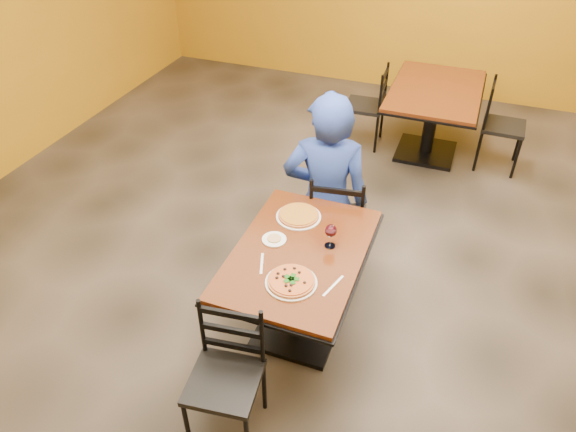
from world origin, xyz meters
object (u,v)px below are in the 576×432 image
at_px(chair_main_near, 224,383).
at_px(pizza_far, 299,215).
at_px(table_main, 299,274).
at_px(pizza_main, 291,281).
at_px(plate_far, 299,217).
at_px(wine_glass, 331,235).
at_px(plate_main, 291,283).
at_px(chair_main_far, 338,219).
at_px(side_plate, 274,239).
at_px(diner, 327,178).
at_px(chair_second_left, 365,106).
at_px(chair_second_right, 504,127).
at_px(table_second, 433,106).

xyz_separation_m(chair_main_near, pizza_far, (0.01, 1.19, 0.34)).
height_order(table_main, pizza_far, pizza_far).
height_order(table_main, pizza_main, pizza_main).
bearing_deg(plate_far, wine_glass, -36.50).
xyz_separation_m(plate_far, wine_glass, (0.29, -0.21, 0.08)).
bearing_deg(plate_main, chair_main_far, 90.73).
bearing_deg(pizza_main, pizza_far, 105.78).
xyz_separation_m(pizza_far, side_plate, (-0.07, -0.29, -0.02)).
bearing_deg(chair_main_near, wine_glass, 65.46).
height_order(diner, wine_glass, diner).
bearing_deg(table_main, chair_second_left, 95.15).
relative_size(table_main, diner, 0.86).
relative_size(table_main, chair_second_left, 1.39).
bearing_deg(chair_main_near, chair_main_far, 76.75).
bearing_deg(chair_second_left, pizza_far, 0.23).
height_order(pizza_far, side_plate, pizza_far).
distance_m(table_main, wine_glass, 0.35).
bearing_deg(chair_second_left, plate_far, 0.23).
relative_size(diner, pizza_main, 5.04).
height_order(table_main, side_plate, side_plate).
relative_size(plate_far, pizza_far, 1.11).
bearing_deg(plate_main, wine_glass, 74.33).
height_order(chair_second_right, plate_far, chair_second_right).
bearing_deg(diner, pizza_main, 83.82).
bearing_deg(pizza_main, plate_far, 105.78).
bearing_deg(side_plate, chair_main_far, 72.96).
bearing_deg(plate_far, chair_second_right, 62.74).
height_order(table_second, chair_second_right, chair_second_right).
height_order(diner, pizza_far, diner).
distance_m(pizza_main, side_plate, 0.42).
height_order(table_main, chair_main_far, chair_main_far).
bearing_deg(pizza_main, wine_glass, 74.33).
bearing_deg(chair_second_right, chair_main_near, 161.77).
bearing_deg(wine_glass, table_main, -144.22).
bearing_deg(side_plate, chair_second_right, 64.07).
relative_size(plate_far, side_plate, 1.94).
distance_m(chair_main_near, diner, 1.80).
distance_m(diner, pizza_main, 1.22).
relative_size(pizza_main, pizza_far, 1.01).
height_order(table_second, side_plate, side_plate).
distance_m(side_plate, wine_glass, 0.37).
bearing_deg(pizza_main, side_plate, 125.68).
relative_size(chair_main_near, plate_far, 2.78).
bearing_deg(chair_main_near, diner, 81.66).
height_order(chair_main_near, pizza_far, chair_main_near).
xyz_separation_m(chair_second_left, chair_second_right, (1.43, 0.00, 0.01)).
relative_size(table_main, wine_glass, 6.83).
xyz_separation_m(chair_main_far, wine_glass, (0.13, -0.67, 0.39)).
xyz_separation_m(chair_main_near, diner, (0.04, 1.77, 0.28)).
bearing_deg(chair_main_far, pizza_far, 61.78).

